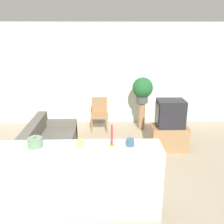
% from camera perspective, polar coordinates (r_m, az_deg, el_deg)
% --- Properties ---
extents(ground_plane, '(14.00, 14.00, 0.00)m').
position_cam_1_polar(ground_plane, '(4.15, -7.89, -18.76)').
color(ground_plane, tan).
extents(wall_back, '(9.00, 0.06, 2.70)m').
position_cam_1_polar(wall_back, '(6.84, -5.32, 8.48)').
color(wall_back, silver).
rests_on(wall_back, ground_plane).
extents(couch, '(0.87, 1.65, 0.74)m').
position_cam_1_polar(couch, '(5.24, -14.10, -7.44)').
color(couch, '#605B51').
rests_on(couch, ground_plane).
extents(tv_stand, '(0.77, 0.47, 0.53)m').
position_cam_1_polar(tv_stand, '(5.60, 12.84, -5.71)').
color(tv_stand, '#9E754C').
rests_on(tv_stand, ground_plane).
extents(television, '(0.57, 0.44, 0.58)m').
position_cam_1_polar(television, '(5.40, 13.18, -0.32)').
color(television, '#232328').
rests_on(television, tv_stand).
extents(wooden_chair, '(0.44, 0.44, 0.85)m').
position_cam_1_polar(wooden_chair, '(6.44, -2.88, -0.12)').
color(wooden_chair, '#9E754C').
rests_on(wooden_chair, ground_plane).
extents(plant_stand, '(0.18, 0.18, 0.71)m').
position_cam_1_polar(plant_stand, '(6.60, 6.77, -0.81)').
color(plant_stand, '#9E754C').
rests_on(plant_stand, ground_plane).
extents(potted_plant, '(0.52, 0.52, 0.65)m').
position_cam_1_polar(potted_plant, '(6.41, 7.00, 5.28)').
color(potted_plant, '#4C4C51').
rests_on(potted_plant, plant_stand).
extents(foreground_counter, '(2.39, 0.44, 1.04)m').
position_cam_1_polar(foreground_counter, '(3.59, -8.83, -15.24)').
color(foreground_counter, silver).
rests_on(foreground_counter, ground_plane).
extents(decorative_bowl, '(0.19, 0.19, 0.17)m').
position_cam_1_polar(decorative_bowl, '(3.40, -17.19, -6.63)').
color(decorative_bowl, gray).
rests_on(decorative_bowl, foreground_counter).
extents(candle_jar, '(0.10, 0.10, 0.09)m').
position_cam_1_polar(candle_jar, '(3.30, -7.31, -7.07)').
color(candle_jar, tan).
rests_on(candle_jar, foreground_counter).
extents(candlestick, '(0.07, 0.07, 0.30)m').
position_cam_1_polar(candlestick, '(3.26, -0.03, -6.16)').
color(candlestick, '#B7933D').
rests_on(candlestick, foreground_counter).
extents(coffee_tin, '(0.10, 0.10, 0.10)m').
position_cam_1_polar(coffee_tin, '(3.30, 4.15, -6.93)').
color(coffee_tin, '#335B75').
rests_on(coffee_tin, foreground_counter).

